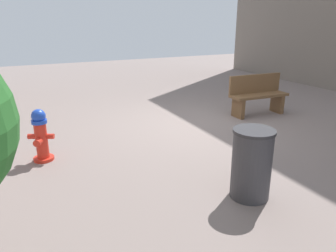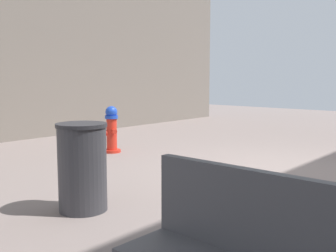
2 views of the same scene
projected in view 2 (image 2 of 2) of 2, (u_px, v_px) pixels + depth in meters
name	position (u px, v px, depth m)	size (l,w,h in m)	color
ground_plane	(284.00, 173.00, 5.94)	(23.40, 23.40, 0.00)	gray
fire_hydrant	(111.00, 129.00, 7.52)	(0.41, 0.39, 0.87)	red
trash_bin	(82.00, 167.00, 4.22)	(0.53, 0.53, 0.93)	#38383D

